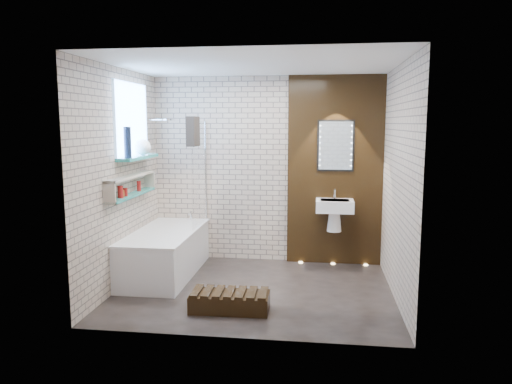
# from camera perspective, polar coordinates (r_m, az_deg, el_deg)

# --- Properties ---
(ground) EXTENTS (3.20, 3.20, 0.00)m
(ground) POSITION_cam_1_polar(r_m,az_deg,el_deg) (5.85, -0.20, -11.44)
(ground) COLOR black
(ground) RESTS_ON ground
(room_shell) EXTENTS (3.24, 3.20, 2.60)m
(room_shell) POSITION_cam_1_polar(r_m,az_deg,el_deg) (5.55, -0.20, 1.32)
(room_shell) COLOR #B59F90
(room_shell) RESTS_ON ground
(walnut_panel) EXTENTS (1.30, 0.06, 2.60)m
(walnut_panel) POSITION_cam_1_polar(r_m,az_deg,el_deg) (6.77, 9.26, 2.44)
(walnut_panel) COLOR black
(walnut_panel) RESTS_ON ground
(clerestory_window) EXTENTS (0.18, 1.00, 0.94)m
(clerestory_window) POSITION_cam_1_polar(r_m,az_deg,el_deg) (6.25, -14.29, 7.36)
(clerestory_window) COLOR #7FADE0
(clerestory_window) RESTS_ON room_shell
(display_niche) EXTENTS (0.14, 1.30, 0.26)m
(display_niche) POSITION_cam_1_polar(r_m,az_deg,el_deg) (6.10, -14.41, 0.73)
(display_niche) COLOR teal
(display_niche) RESTS_ON room_shell
(bathtub) EXTENTS (0.79, 1.74, 0.70)m
(bathtub) POSITION_cam_1_polar(r_m,az_deg,el_deg) (6.45, -10.59, -7.00)
(bathtub) COLOR white
(bathtub) RESTS_ON ground
(bath_screen) EXTENTS (0.01, 0.78, 1.40)m
(bath_screen) POSITION_cam_1_polar(r_m,az_deg,el_deg) (6.58, -6.69, 2.16)
(bath_screen) COLOR white
(bath_screen) RESTS_ON bathtub
(towel) EXTENTS (0.11, 0.29, 0.38)m
(towel) POSITION_cam_1_polar(r_m,az_deg,el_deg) (6.27, -7.42, 7.07)
(towel) COLOR black
(towel) RESTS_ON bath_screen
(shower_head) EXTENTS (0.18, 0.18, 0.02)m
(shower_head) POSITION_cam_1_polar(r_m,az_deg,el_deg) (6.73, -10.25, 8.36)
(shower_head) COLOR silver
(shower_head) RESTS_ON room_shell
(washbasin) EXTENTS (0.50, 0.36, 0.58)m
(washbasin) POSITION_cam_1_polar(r_m,az_deg,el_deg) (6.64, 9.21, -2.12)
(washbasin) COLOR white
(washbasin) RESTS_ON walnut_panel
(led_mirror) EXTENTS (0.50, 0.02, 0.70)m
(led_mirror) POSITION_cam_1_polar(r_m,az_deg,el_deg) (6.70, 9.34, 5.39)
(led_mirror) COLOR black
(led_mirror) RESTS_ON walnut_panel
(walnut_step) EXTENTS (0.83, 0.39, 0.18)m
(walnut_step) POSITION_cam_1_polar(r_m,az_deg,el_deg) (5.23, -3.10, -12.78)
(walnut_step) COLOR black
(walnut_step) RESTS_ON ground
(niche_bottles) EXTENTS (0.06, 0.63, 0.14)m
(niche_bottles) POSITION_cam_1_polar(r_m,az_deg,el_deg) (5.96, -14.93, 0.18)
(niche_bottles) COLOR maroon
(niche_bottles) RESTS_ON display_niche
(sill_vases) EXTENTS (0.20, 0.64, 0.36)m
(sill_vases) POSITION_cam_1_polar(r_m,az_deg,el_deg) (6.25, -13.55, 5.27)
(sill_vases) COLOR #121D33
(sill_vases) RESTS_ON clerestory_window
(floor_uplights) EXTENTS (0.96, 0.06, 0.01)m
(floor_uplights) POSITION_cam_1_polar(r_m,az_deg,el_deg) (6.94, 9.03, -8.31)
(floor_uplights) COLOR #FFD899
(floor_uplights) RESTS_ON ground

